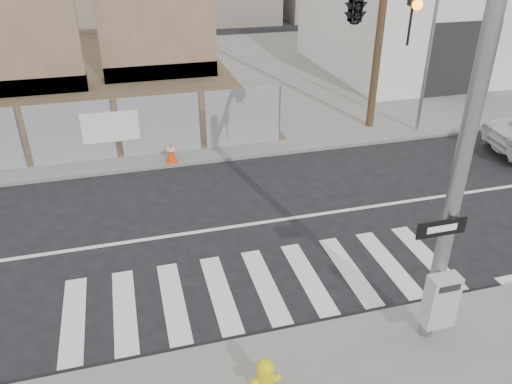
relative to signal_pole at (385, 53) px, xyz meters
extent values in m
plane|color=black|center=(-2.49, 2.05, -4.78)|extent=(100.00, 100.00, 0.00)
cube|color=slate|center=(-2.49, 16.05, -4.72)|extent=(50.00, 20.00, 0.12)
cylinder|color=gray|center=(0.01, -2.75, -1.16)|extent=(0.26, 0.26, 7.00)
cube|color=#B2B2AF|center=(-0.04, -3.03, -3.64)|extent=(0.55, 0.30, 1.05)
cube|color=black|center=(-0.24, -2.91, -2.16)|extent=(0.90, 0.03, 0.30)
cube|color=silver|center=(-0.24, -2.93, -2.16)|extent=(0.55, 0.01, 0.12)
imported|color=black|center=(0.01, -0.75, 0.79)|extent=(0.16, 0.20, 1.00)
cylinder|color=gray|center=(5.51, 6.65, -2.06)|extent=(0.12, 0.12, 5.20)
cube|color=brown|center=(-9.49, 15.45, -4.26)|extent=(6.00, 1.30, 0.80)
cube|color=brown|center=(-2.99, 16.45, -4.26)|extent=(5.50, 1.30, 0.80)
cube|color=silver|center=(11.51, 15.05, -2.26)|extent=(12.00, 10.00, 4.80)
cube|color=black|center=(9.51, 10.03, -3.06)|extent=(3.40, 0.06, 3.20)
cylinder|color=#CDC00B|center=(-3.33, -3.34, -4.35)|extent=(0.32, 0.32, 0.63)
sphere|color=#CDC00B|center=(-3.33, -3.34, -4.01)|extent=(0.29, 0.29, 0.29)
cylinder|color=#CDC00B|center=(-3.50, -3.34, -4.28)|extent=(0.17, 0.14, 0.12)
cylinder|color=#CDC00B|center=(-3.17, -3.34, -4.28)|extent=(0.17, 0.14, 0.12)
cube|color=#E73C0C|center=(-3.71, 6.27, -4.65)|extent=(0.36, 0.36, 0.03)
cone|color=#E73C0C|center=(-3.71, 6.27, -4.32)|extent=(0.32, 0.32, 0.68)
cylinder|color=silver|center=(-3.71, 6.27, -4.23)|extent=(0.26, 0.26, 0.08)
camera|label=1|loc=(-4.96, -8.71, 2.22)|focal=35.00mm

